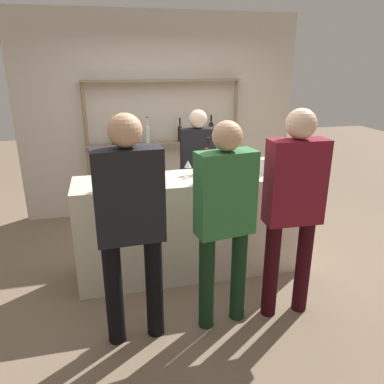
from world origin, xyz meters
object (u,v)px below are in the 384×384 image
object	(u,v)px
cork_jar	(264,166)
server_behind_counter	(198,166)
counter_bottle_3	(206,169)
customer_right	(294,201)
counter_bottle_0	(208,158)
wine_glass	(188,164)
customer_center	(225,212)
counter_bottle_2	(120,172)
ice_bucket	(143,169)
customer_left	(130,217)
counter_bottle_1	(110,173)

from	to	relation	value
cork_jar	server_behind_counter	bearing A→B (deg)	125.40
counter_bottle_3	customer_right	xyz separation A→B (m)	(0.54, -0.73, -0.10)
counter_bottle_0	wine_glass	bearing A→B (deg)	-159.58
customer_center	server_behind_counter	xyz separation A→B (m)	(0.18, 1.59, -0.05)
wine_glass	cork_jar	world-z (taller)	cork_jar
counter_bottle_2	wine_glass	distance (m)	0.70
counter_bottle_0	ice_bucket	xyz separation A→B (m)	(-0.69, -0.16, -0.03)
customer_left	customer_right	xyz separation A→B (m)	(1.33, 0.02, 0.00)
counter_bottle_2	ice_bucket	world-z (taller)	counter_bottle_2
counter_bottle_1	ice_bucket	size ratio (longest dim) A/B	1.72
counter_bottle_1	cork_jar	world-z (taller)	counter_bottle_1
ice_bucket	counter_bottle_2	bearing A→B (deg)	-163.45
customer_left	server_behind_counter	bearing A→B (deg)	-32.62
customer_center	counter_bottle_2	bearing A→B (deg)	33.86
customer_left	ice_bucket	bearing A→B (deg)	-15.06
counter_bottle_3	server_behind_counter	bearing A→B (deg)	81.28
counter_bottle_3	server_behind_counter	xyz separation A→B (m)	(0.13, 0.86, -0.20)
server_behind_counter	cork_jar	bearing A→B (deg)	37.59
counter_bottle_2	counter_bottle_3	world-z (taller)	counter_bottle_3
cork_jar	customer_right	distance (m)	0.86
ice_bucket	cork_jar	world-z (taller)	ice_bucket
counter_bottle_2	customer_right	xyz separation A→B (m)	(1.36, -0.83, -0.10)
counter_bottle_0	customer_center	world-z (taller)	customer_center
cork_jar	counter_bottle_1	bearing A→B (deg)	-174.86
counter_bottle_1	customer_left	xyz separation A→B (m)	(0.12, -0.74, -0.13)
wine_glass	ice_bucket	world-z (taller)	ice_bucket
counter_bottle_3	ice_bucket	bearing A→B (deg)	163.41
cork_jar	customer_center	distance (m)	1.11
ice_bucket	counter_bottle_0	bearing A→B (deg)	12.62
ice_bucket	customer_left	bearing A→B (deg)	-102.22
counter_bottle_2	customer_right	world-z (taller)	customer_right
customer_center	ice_bucket	bearing A→B (deg)	22.26
counter_bottle_2	counter_bottle_3	distance (m)	0.82
counter_bottle_1	customer_center	size ratio (longest dim) A/B	0.22
counter_bottle_3	customer_center	size ratio (longest dim) A/B	0.19
customer_left	customer_right	size ratio (longest dim) A/B	1.00
counter_bottle_1	ice_bucket	xyz separation A→B (m)	(0.32, 0.19, -0.04)
ice_bucket	cork_jar	bearing A→B (deg)	-2.17
counter_bottle_1	server_behind_counter	world-z (taller)	server_behind_counter
counter_bottle_0	counter_bottle_3	bearing A→B (deg)	-107.93
counter_bottle_0	cork_jar	xyz separation A→B (m)	(0.54, -0.20, -0.06)
counter_bottle_2	customer_center	distance (m)	1.14
wine_glass	cork_jar	xyz separation A→B (m)	(0.77, -0.12, -0.03)
counter_bottle_3	wine_glass	bearing A→B (deg)	117.25
counter_bottle_0	customer_right	world-z (taller)	customer_right
cork_jar	customer_center	bearing A→B (deg)	-129.10
counter_bottle_3	customer_left	size ratio (longest dim) A/B	0.18
counter_bottle_3	wine_glass	size ratio (longest dim) A/B	2.13
counter_bottle_1	customer_center	bearing A→B (deg)	-39.90
counter_bottle_0	customer_right	xyz separation A→B (m)	(0.44, -1.06, -0.12)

